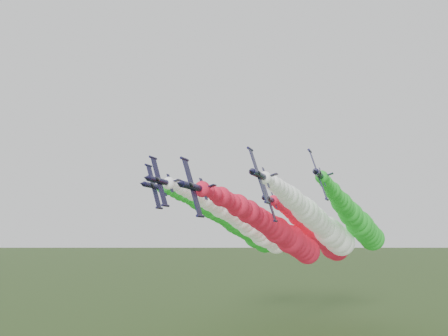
{
  "coord_description": "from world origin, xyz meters",
  "views": [
    {
      "loc": [
        25.29,
        -76.22,
        28.03
      ],
      "look_at": [
        -2.85,
        1.85,
        40.85
      ],
      "focal_mm": 35.0,
      "sensor_mm": 36.0,
      "label": 1
    }
  ],
  "objects_px": {
    "jet_inner_left": "(251,226)",
    "jet_inner_right": "(323,226)",
    "jet_lead": "(283,235)",
    "jet_outer_left": "(241,226)",
    "jet_trail": "(321,236)",
    "jet_outer_right": "(359,223)"
  },
  "relations": [
    {
      "from": "jet_outer_right",
      "to": "jet_outer_left",
      "type": "bearing_deg",
      "value": -178.85
    },
    {
      "from": "jet_lead",
      "to": "jet_outer_right",
      "type": "bearing_deg",
      "value": 48.52
    },
    {
      "from": "jet_inner_left",
      "to": "jet_inner_right",
      "type": "distance_m",
      "value": 20.64
    },
    {
      "from": "jet_lead",
      "to": "jet_outer_left",
      "type": "relative_size",
      "value": 0.99
    },
    {
      "from": "jet_lead",
      "to": "jet_trail",
      "type": "bearing_deg",
      "value": 78.88
    },
    {
      "from": "jet_lead",
      "to": "jet_outer_left",
      "type": "xyz_separation_m",
      "value": [
        -17.51,
        19.51,
        2.64
      ]
    },
    {
      "from": "jet_lead",
      "to": "jet_inner_left",
      "type": "relative_size",
      "value": 1.0
    },
    {
      "from": "jet_inner_left",
      "to": "jet_trail",
      "type": "bearing_deg",
      "value": 49.25
    },
    {
      "from": "jet_outer_left",
      "to": "jet_outer_right",
      "type": "xyz_separation_m",
      "value": [
        35.39,
        0.71,
        0.69
      ]
    },
    {
      "from": "jet_outer_right",
      "to": "jet_trail",
      "type": "xyz_separation_m",
      "value": [
        -11.98,
        9.78,
        -3.74
      ]
    },
    {
      "from": "jet_inner_right",
      "to": "jet_outer_left",
      "type": "relative_size",
      "value": 1.0
    },
    {
      "from": "jet_inner_left",
      "to": "jet_outer_left",
      "type": "relative_size",
      "value": 1.0
    },
    {
      "from": "jet_lead",
      "to": "jet_outer_left",
      "type": "height_order",
      "value": "jet_outer_left"
    },
    {
      "from": "jet_lead",
      "to": "jet_inner_right",
      "type": "xyz_separation_m",
      "value": [
        9.15,
        8.09,
        2.33
      ]
    },
    {
      "from": "jet_trail",
      "to": "jet_inner_right",
      "type": "bearing_deg",
      "value": -81.56
    },
    {
      "from": "jet_lead",
      "to": "jet_trail",
      "type": "distance_m",
      "value": 30.57
    },
    {
      "from": "jet_inner_left",
      "to": "jet_inner_right",
      "type": "relative_size",
      "value": 1.0
    },
    {
      "from": "jet_inner_left",
      "to": "jet_outer_left",
      "type": "distance_m",
      "value": 11.37
    },
    {
      "from": "jet_inner_left",
      "to": "jet_trail",
      "type": "relative_size",
      "value": 0.99
    },
    {
      "from": "jet_lead",
      "to": "jet_inner_left",
      "type": "xyz_separation_m",
      "value": [
        -11.41,
        9.91,
        2.58
      ]
    },
    {
      "from": "jet_trail",
      "to": "jet_inner_left",
      "type": "bearing_deg",
      "value": -130.75
    },
    {
      "from": "jet_inner_right",
      "to": "jet_trail",
      "type": "height_order",
      "value": "jet_inner_right"
    }
  ]
}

